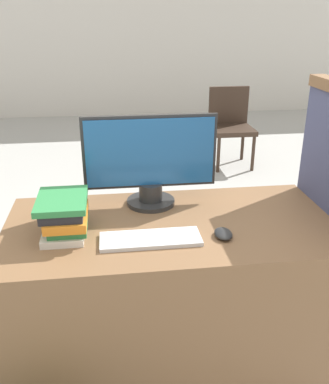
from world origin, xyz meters
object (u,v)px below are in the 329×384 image
(keyboard, at_px, (151,239))
(far_chair, at_px, (231,122))
(monitor, at_px, (150,162))
(mouse, at_px, (223,234))
(book_stack, at_px, (65,215))

(keyboard, height_order, far_chair, far_chair)
(monitor, distance_m, mouse, 0.47)
(keyboard, bearing_deg, book_stack, 161.80)
(monitor, relative_size, far_chair, 0.71)
(monitor, bearing_deg, far_chair, 66.83)
(keyboard, bearing_deg, mouse, -0.99)
(monitor, distance_m, far_chair, 2.96)
(mouse, bearing_deg, far_chair, 73.55)
(monitor, height_order, mouse, monitor)
(mouse, xyz_separation_m, book_stack, (-0.62, 0.11, 0.06))
(monitor, relative_size, book_stack, 2.15)
(mouse, bearing_deg, keyboard, 179.01)
(keyboard, xyz_separation_m, mouse, (0.29, -0.00, 0.01))
(monitor, distance_m, keyboard, 0.40)
(monitor, xyz_separation_m, far_chair, (1.15, 2.68, -0.51))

